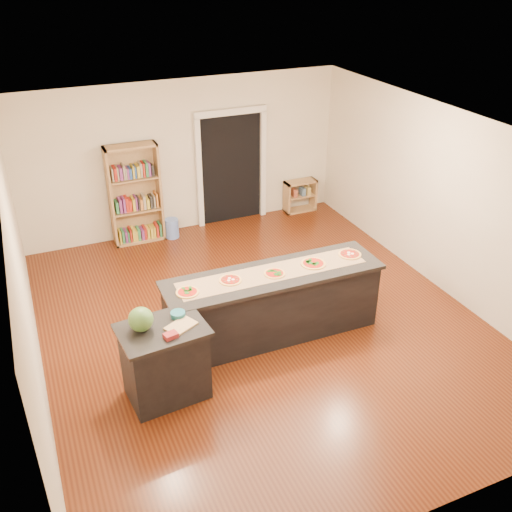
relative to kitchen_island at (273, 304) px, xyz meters
name	(u,v)px	position (x,y,z in m)	size (l,w,h in m)	color
room	(262,236)	(-0.04, 0.30, 0.90)	(6.00, 7.00, 2.80)	beige
doorway	(231,162)	(0.86, 3.77, 0.71)	(1.40, 0.09, 2.21)	black
kitchen_island	(273,304)	(0.00, 0.00, 0.00)	(2.99, 0.81, 0.98)	black
side_counter	(165,362)	(-1.68, -0.60, 0.00)	(0.99, 0.72, 0.98)	black
bookshelf	(135,195)	(-1.04, 3.59, 0.41)	(0.91, 0.32, 1.82)	tan
low_shelf	(300,196)	(2.29, 3.61, -0.17)	(0.65, 0.28, 0.65)	tan
waste_bin	(172,228)	(-0.45, 3.48, -0.31)	(0.25, 0.25, 0.36)	#6589E2
kraft_paper	(273,272)	(0.00, 0.02, 0.49)	(2.59, 0.47, 0.00)	#93744B
watermelon	(141,319)	(-1.89, -0.54, 0.62)	(0.28, 0.28, 0.28)	#144214
cutting_board	(181,326)	(-1.47, -0.66, 0.49)	(0.34, 0.23, 0.02)	tan
package_red	(171,335)	(-1.63, -0.81, 0.51)	(0.15, 0.11, 0.05)	maroon
package_teal	(178,314)	(-1.45, -0.46, 0.51)	(0.17, 0.17, 0.06)	#195966
pizza_a	(187,292)	(-1.19, -0.02, 0.50)	(0.28, 0.28, 0.02)	#DAAB54
pizza_b	(230,280)	(-0.60, 0.05, 0.50)	(0.29, 0.29, 0.02)	#DAAB54
pizza_c	(275,273)	(0.00, -0.03, 0.50)	(0.29, 0.29, 0.02)	#DAAB54
pizza_d	(313,263)	(0.60, 0.00, 0.50)	(0.35, 0.35, 0.02)	#DAAB54
pizza_e	(350,254)	(1.19, 0.03, 0.50)	(0.32, 0.32, 0.02)	#DAAB54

